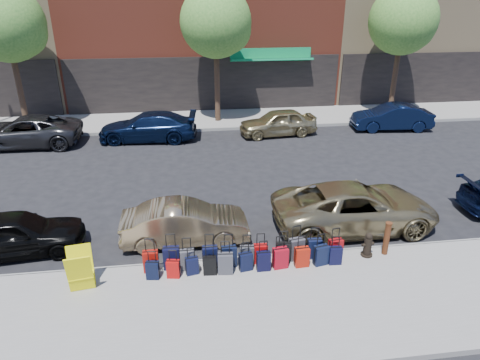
{
  "coord_description": "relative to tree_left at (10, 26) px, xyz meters",
  "views": [
    {
      "loc": [
        -1.43,
        -14.52,
        7.01
      ],
      "look_at": [
        0.32,
        -1.5,
        1.19
      ],
      "focal_mm": 32.0,
      "sensor_mm": 36.0,
      "label": 1
    }
  ],
  "objects": [
    {
      "name": "curb_near",
      "position": [
        9.86,
        -13.98,
        -5.34
      ],
      "size": [
        60.0,
        0.08,
        0.15
      ],
      "primitive_type": "cube",
      "color": "gray",
      "rests_on": "ground"
    },
    {
      "name": "car_far_0",
      "position": [
        0.67,
        -2.78,
        -4.68
      ],
      "size": [
        5.32,
        2.51,
        1.47
      ],
      "primitive_type": "imported",
      "rotation": [
        0.0,
        0.0,
        -1.59
      ],
      "color": "#303032",
      "rests_on": "ground"
    },
    {
      "name": "suitcase_front_3",
      "position": [
        8.91,
        -14.3,
        -4.96
      ],
      "size": [
        0.41,
        0.23,
        0.97
      ],
      "rotation": [
        0.0,
        0.0,
        -0.01
      ],
      "color": "black",
      "rests_on": "sidewalk_near"
    },
    {
      "name": "suitcase_front_1",
      "position": [
        7.89,
        -14.25,
        -4.94
      ],
      "size": [
        0.44,
        0.26,
        1.03
      ],
      "rotation": [
        0.0,
        0.0,
        -0.05
      ],
      "color": "black",
      "rests_on": "sidewalk_near"
    },
    {
      "name": "curb_far",
      "position": [
        9.86,
        -1.52,
        -5.34
      ],
      "size": [
        60.0,
        0.08,
        0.15
      ],
      "primitive_type": "cube",
      "color": "gray",
      "rests_on": "ground"
    },
    {
      "name": "car_near_0",
      "position": [
        3.43,
        -12.68,
        -4.76
      ],
      "size": [
        3.93,
        1.9,
        1.3
      ],
      "primitive_type": "imported",
      "rotation": [
        0.0,
        0.0,
        1.67
      ],
      "color": "black",
      "rests_on": "ground"
    },
    {
      "name": "suitcase_back_3",
      "position": [
        8.89,
        -14.64,
        -5.01
      ],
      "size": [
        0.36,
        0.23,
        0.82
      ],
      "rotation": [
        0.0,
        0.0,
        -0.08
      ],
      "color": "black",
      "rests_on": "sidewalk_near"
    },
    {
      "name": "suitcase_front_6",
      "position": [
        10.3,
        -14.3,
        -4.98
      ],
      "size": [
        0.38,
        0.23,
        0.89
      ],
      "rotation": [
        0.0,
        0.0,
        -0.06
      ],
      "color": "#A20A0B",
      "rests_on": "sidewalk_near"
    },
    {
      "name": "suitcase_front_7",
      "position": [
        10.92,
        -14.34,
        -4.97
      ],
      "size": [
        0.41,
        0.26,
        0.93
      ],
      "rotation": [
        0.0,
        0.0,
        -0.12
      ],
      "color": "black",
      "rests_on": "sidewalk_near"
    },
    {
      "name": "car_near_1",
      "position": [
        8.28,
        -12.68,
        -4.78
      ],
      "size": [
        3.83,
        1.38,
        1.26
      ],
      "primitive_type": "imported",
      "rotation": [
        0.0,
        0.0,
        1.58
      ],
      "color": "tan",
      "rests_on": "ground"
    },
    {
      "name": "suitcase_back_0",
      "position": [
        7.4,
        -14.64,
        -5.01
      ],
      "size": [
        0.36,
        0.24,
        0.79
      ],
      "rotation": [
        0.0,
        0.0,
        -0.15
      ],
      "color": "black",
      "rests_on": "sidewalk_near"
    },
    {
      "name": "display_rack",
      "position": [
        5.67,
        -14.8,
        -4.73
      ],
      "size": [
        0.69,
        0.75,
        1.08
      ],
      "rotation": [
        0.0,
        0.0,
        0.15
      ],
      "color": "#F2EB0D",
      "rests_on": "sidewalk_near"
    },
    {
      "name": "suitcase_back_7",
      "position": [
        10.79,
        -14.6,
        -4.97
      ],
      "size": [
        0.42,
        0.28,
        0.94
      ],
      "rotation": [
        0.0,
        0.0,
        0.12
      ],
      "color": "maroon",
      "rests_on": "sidewalk_near"
    },
    {
      "name": "car_near_2",
      "position": [
        13.66,
        -12.54,
        -4.69
      ],
      "size": [
        5.26,
        2.49,
        1.45
      ],
      "primitive_type": "imported",
      "rotation": [
        0.0,
        0.0,
        1.59
      ],
      "color": "#9A895E",
      "rests_on": "ground"
    },
    {
      "name": "suitcase_back_9",
      "position": [
        11.92,
        -14.6,
        -4.98
      ],
      "size": [
        0.42,
        0.3,
        0.92
      ],
      "rotation": [
        0.0,
        0.0,
        0.21
      ],
      "color": "black",
      "rests_on": "sidewalk_near"
    },
    {
      "name": "suitcase_front_9",
      "position": [
        11.83,
        -14.27,
        -4.97
      ],
      "size": [
        0.39,
        0.23,
        0.93
      ],
      "rotation": [
        0.0,
        0.0,
        -0.05
      ],
      "color": "black",
      "rests_on": "sidewalk_near"
    },
    {
      "name": "suitcase_back_1",
      "position": [
        7.93,
        -14.65,
        -5.01
      ],
      "size": [
        0.36,
        0.25,
        0.79
      ],
      "rotation": [
        0.0,
        0.0,
        -0.17
      ],
      "color": "#B10D0B",
      "rests_on": "sidewalk_near"
    },
    {
      "name": "suitcase_front_10",
      "position": [
        12.41,
        -14.35,
        -4.98
      ],
      "size": [
        0.41,
        0.26,
        0.91
      ],
      "rotation": [
        0.0,
        0.0,
        0.16
      ],
      "color": "maroon",
      "rests_on": "sidewalk_near"
    },
    {
      "name": "suitcase_back_10",
      "position": [
        12.31,
        -14.62,
        -5.0
      ],
      "size": [
        0.36,
        0.22,
        0.83
      ],
      "rotation": [
        0.0,
        0.0,
        -0.05
      ],
      "color": "black",
      "rests_on": "sidewalk_near"
    },
    {
      "name": "suitcase_back_8",
      "position": [
        11.38,
        -14.61,
        -4.98
      ],
      "size": [
        0.39,
        0.24,
        0.91
      ],
      "rotation": [
        0.0,
        0.0,
        0.06
      ],
      "color": "#A4190A",
      "rests_on": "sidewalk_near"
    },
    {
      "name": "car_far_1",
      "position": [
        6.57,
        -2.68,
        -4.7
      ],
      "size": [
        5.07,
        2.42,
        1.43
      ],
      "primitive_type": "imported",
      "rotation": [
        0.0,
        0.0,
        -1.66
      ],
      "color": "#0C1734",
      "rests_on": "ground"
    },
    {
      "name": "suitcase_front_4",
      "position": [
        9.43,
        -14.35,
        -4.96
      ],
      "size": [
        0.41,
        0.24,
        0.96
      ],
      "rotation": [
        0.0,
        0.0,
        0.07
      ],
      "color": "black",
      "rests_on": "sidewalk_near"
    },
    {
      "name": "ground",
      "position": [
        9.86,
        -9.5,
        -5.41
      ],
      "size": [
        120.0,
        120.0,
        0.0
      ],
      "primitive_type": "plane",
      "color": "black",
      "rests_on": "ground"
    },
    {
      "name": "tree_right",
      "position": [
        21.0,
        0.0,
        0.0
      ],
      "size": [
        3.8,
        3.8,
        7.27
      ],
      "color": "black",
      "rests_on": "sidewalk_far"
    },
    {
      "name": "sidewalk_near",
      "position": [
        9.86,
        -16.0,
        -5.34
      ],
      "size": [
        60.0,
        4.0,
        0.15
      ],
      "primitive_type": "cube",
      "color": "gray",
      "rests_on": "ground"
    },
    {
      "name": "tree_left",
      "position": [
        0.0,
        0.0,
        0.0
      ],
      "size": [
        3.8,
        3.8,
        7.27
      ],
      "color": "black",
      "rests_on": "sidewalk_far"
    },
    {
      "name": "suitcase_front_5",
      "position": [
        9.92,
        -14.34,
        -4.98
      ],
      "size": [
        0.39,
        0.23,
        0.9
      ],
      "rotation": [
        0.0,
        0.0,
        -0.08
      ],
      "color": "#37373C",
      "rests_on": "sidewalk_near"
    },
    {
      "name": "suitcase_front_8",
      "position": [
        11.33,
        -14.26,
        -4.94
      ],
      "size": [
        0.46,
        0.31,
        1.02
      ],
      "rotation": [
        0.0,
        0.0,
        0.2
      ],
      "color": "#39393E",
      "rests_on": "sidewalk_near"
    },
    {
      "name": "sidewalk_far",
      "position": [
        9.86,
        0.5,
        -5.34
      ],
      "size": [
        60.0,
        4.0,
        0.15
      ],
      "primitive_type": "cube",
      "color": "gray",
      "rests_on": "ground"
    },
    {
      "name": "suitcase_back_2",
      "position": [
        8.42,
        -14.57,
        -5.02
      ],
      "size": [
        0.36,
        0.25,
        0.78
      ],
      "rotation": [
        0.0,
        0.0,
        0.21
      ],
      "color": "black",
      "rests_on": "sidewalk_near"
    },
    {
      "name": "suitcase_front_2",
      "position": [
        8.31,
        -14.34,
        -4.97
      ],
      "size": [
        0.39,
        0.22,
        0.94
      ],
      "rotation": [
        0.0,
        0.0,
        0.03
      ],
      "color": "#414146",
      "rests_on": "sidewalk_near"
    },
    {
      "name": "suitcase_back_5",
      "position": [
        9.84,
        -14.59,
        -5.0
      ],
      "size": [
        0.38,
        0.26,
        0.82
      ],
      "rotation": [
        0.0,
        0.0,
        0.19
      ],
      "color": "black",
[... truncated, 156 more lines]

